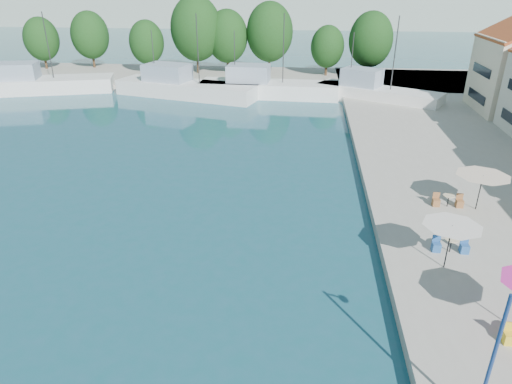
# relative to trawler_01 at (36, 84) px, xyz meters

# --- Properties ---
(quay_far) EXTENTS (90.00, 16.00, 0.60)m
(quay_far) POSITION_rel_trawler_01_xyz_m (25.18, 10.74, -0.77)
(quay_far) COLOR #9B978C
(quay_far) RESTS_ON ground
(hill_east) EXTENTS (140.00, 40.00, 12.00)m
(hill_east) POSITION_rel_trawler_01_xyz_m (73.18, 123.74, 4.93)
(hill_east) COLOR #919F92
(hill_east) RESTS_ON ground
(trawler_01) EXTENTS (18.83, 9.81, 10.20)m
(trawler_01) POSITION_rel_trawler_01_xyz_m (0.00, 0.00, 0.00)
(trawler_01) COLOR silver
(trawler_01) RESTS_ON ground
(trawler_02) EXTENTS (18.62, 9.25, 10.20)m
(trawler_02) POSITION_rel_trawler_01_xyz_m (19.53, 0.04, 0.00)
(trawler_02) COLOR silver
(trawler_02) RESTS_ON ground
(trawler_03) EXTENTS (17.24, 5.05, 10.20)m
(trawler_03) POSITION_rel_trawler_01_xyz_m (29.70, 1.10, 0.00)
(trawler_03) COLOR white
(trawler_03) RESTS_ON ground
(trawler_04) EXTENTS (14.60, 10.37, 10.20)m
(trawler_04) POSITION_rel_trawler_01_xyz_m (42.88, -0.67, 0.00)
(trawler_04) COLOR silver
(trawler_04) RESTS_ON ground
(tree_01) EXTENTS (5.21, 5.21, 7.71)m
(tree_01) POSITION_rel_trawler_01_xyz_m (-5.99, 13.29, 3.98)
(tree_01) COLOR #3F2B19
(tree_01) RESTS_ON quay_far
(tree_02) EXTENTS (5.74, 5.74, 8.50)m
(tree_02) POSITION_rel_trawler_01_xyz_m (0.99, 15.22, 4.44)
(tree_02) COLOR #3F2B19
(tree_02) RESTS_ON quay_far
(tree_03) EXTENTS (5.09, 5.09, 7.53)m
(tree_03) POSITION_rel_trawler_01_xyz_m (11.02, 12.23, 3.88)
(tree_03) COLOR #3F2B19
(tree_03) RESTS_ON quay_far
(tree_04) EXTENTS (7.36, 7.36, 10.89)m
(tree_04) POSITION_rel_trawler_01_xyz_m (18.52, 12.51, 5.82)
(tree_04) COLOR #3F2B19
(tree_04) RESTS_ON quay_far
(tree_05) EXTENTS (6.07, 6.07, 8.99)m
(tree_05) POSITION_rel_trawler_01_xyz_m (22.88, 13.44, 4.72)
(tree_05) COLOR #3F2B19
(tree_05) RESTS_ON quay_far
(tree_06) EXTENTS (6.78, 6.78, 10.04)m
(tree_06) POSITION_rel_trawler_01_xyz_m (29.08, 13.95, 5.33)
(tree_06) COLOR #3F2B19
(tree_06) RESTS_ON quay_far
(tree_07) EXTENTS (4.73, 4.73, 7.01)m
(tree_07) POSITION_rel_trawler_01_xyz_m (37.49, 12.62, 3.57)
(tree_07) COLOR #3F2B19
(tree_07) RESTS_ON quay_far
(tree_08) EXTENTS (6.06, 6.06, 8.97)m
(tree_08) POSITION_rel_trawler_01_xyz_m (43.37, 11.92, 4.71)
(tree_08) COLOR #3F2B19
(tree_08) RESTS_ON quay_far
(umbrella_white) EXTENTS (2.78, 2.78, 2.33)m
(umbrella_white) POSITION_rel_trawler_01_xyz_m (41.98, -36.19, 1.61)
(umbrella_white) COLOR black
(umbrella_white) RESTS_ON quay_right
(umbrella_cream) EXTENTS (3.16, 3.16, 2.24)m
(umbrella_cream) POSITION_rel_trawler_01_xyz_m (45.53, -29.54, 1.52)
(umbrella_cream) COLOR black
(umbrella_cream) RESTS_ON quay_right
(cafe_table_02) EXTENTS (1.82, 0.70, 0.76)m
(cafe_table_02) POSITION_rel_trawler_01_xyz_m (42.62, -34.73, -0.18)
(cafe_table_02) COLOR black
(cafe_table_02) RESTS_ON quay_right
(cafe_table_03) EXTENTS (1.82, 0.70, 0.76)m
(cafe_table_03) POSITION_rel_trawler_01_xyz_m (43.88, -29.37, -0.18)
(cafe_table_03) COLOR black
(cafe_table_03) RESTS_ON quay_right
(street_lamp) EXTENTS (1.00, 0.49, 5.03)m
(street_lamp) POSITION_rel_trawler_01_xyz_m (41.01, -45.10, 3.02)
(street_lamp) COLOR navy
(street_lamp) RESTS_ON quay_right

